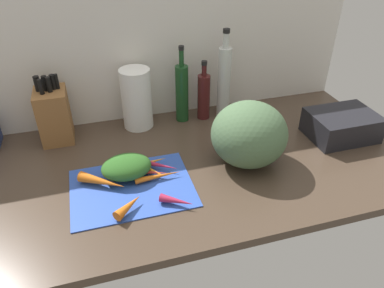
{
  "coord_description": "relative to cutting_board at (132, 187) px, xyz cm",
  "views": [
    {
      "loc": [
        -22.68,
        -101.14,
        76.51
      ],
      "look_at": [
        5.13,
        -6.58,
        11.36
      ],
      "focal_mm": 34.29,
      "sensor_mm": 36.0,
      "label": 1
    }
  ],
  "objects": [
    {
      "name": "bottle_1",
      "position": [
        36.19,
        37.91,
        9.63
      ],
      "size": [
        5.2,
        5.2,
        24.95
      ],
      "color": "#471919",
      "rests_on": "ground_plane"
    },
    {
      "name": "paper_towel_roll",
      "position": [
        8.73,
        38.85,
        11.7
      ],
      "size": [
        11.82,
        11.82,
        24.2
      ],
      "primitive_type": "cylinder",
      "color": "white",
      "rests_on": "ground_plane"
    },
    {
      "name": "carrot_2",
      "position": [
        8.75,
        7.76,
        1.85
      ],
      "size": [
        15.75,
        11.82,
        2.9
      ],
      "primitive_type": "cone",
      "rotation": [
        0.0,
        1.57,
        -0.59
      ],
      "color": "#B2264C",
      "rests_on": "cutting_board"
    },
    {
      "name": "ground_plane",
      "position": [
        15.71,
        9.35,
        -1.9
      ],
      "size": [
        170.0,
        80.0,
        3.0
      ],
      "primitive_type": "cube",
      "color": "#47382B"
    },
    {
      "name": "carrot_1",
      "position": [
        11.71,
        -12.09,
        1.72
      ],
      "size": [
        10.15,
        7.85,
        2.65
      ],
      "primitive_type": "cone",
      "rotation": [
        0.0,
        1.57,
        -0.57
      ],
      "color": "#B2264C",
      "rests_on": "cutting_board"
    },
    {
      "name": "wall_back",
      "position": [
        15.71,
        47.85,
        29.6
      ],
      "size": [
        170.0,
        3.0,
        60.0
      ],
      "primitive_type": "cube",
      "color": "silver",
      "rests_on": "ground_plane"
    },
    {
      "name": "carrot_7",
      "position": [
        -8.88,
        2.85,
        2.18
      ],
      "size": [
        15.09,
        12.11,
        3.56
      ],
      "primitive_type": "cone",
      "rotation": [
        0.0,
        1.57,
        -0.61
      ],
      "color": "orange",
      "rests_on": "cutting_board"
    },
    {
      "name": "dish_rack",
      "position": [
        82.51,
        8.5,
        4.54
      ],
      "size": [
        24.89,
        18.74,
        9.89
      ],
      "primitive_type": "cube",
      "color": "black",
      "rests_on": "ground_plane"
    },
    {
      "name": "carrot_5",
      "position": [
        7.45,
        4.62,
        1.65
      ],
      "size": [
        8.78,
        9.48,
        2.5
      ],
      "primitive_type": "cone",
      "rotation": [
        0.0,
        1.57,
        -0.85
      ],
      "color": "orange",
      "rests_on": "cutting_board"
    },
    {
      "name": "bottle_0",
      "position": [
        27.18,
        38.72,
        12.06
      ],
      "size": [
        5.27,
        5.27,
        31.56
      ],
      "color": "#19421E",
      "rests_on": "ground_plane"
    },
    {
      "name": "carrot_0",
      "position": [
        -2.41,
        -10.57,
        2.01
      ],
      "size": [
        9.83,
        9.27,
        3.21
      ],
      "primitive_type": "cone",
      "rotation": [
        0.0,
        1.57,
        0.73
      ],
      "color": "orange",
      "rests_on": "cutting_board"
    },
    {
      "name": "winter_squash",
      "position": [
        41.09,
        3.35,
        10.78
      ],
      "size": [
        25.98,
        25.52,
        22.35
      ],
      "primitive_type": "ellipsoid",
      "color": "#4C6B47",
      "rests_on": "ground_plane"
    },
    {
      "name": "carrot_3",
      "position": [
        4.62,
        8.35,
        2.04
      ],
      "size": [
        18.19,
        6.17,
        3.28
      ],
      "primitive_type": "cone",
      "rotation": [
        0.0,
        1.57,
        0.16
      ],
      "color": "orange",
      "rests_on": "cutting_board"
    },
    {
      "name": "carrot_greens_pile",
      "position": [
        -0.54,
        6.09,
        3.86
      ],
      "size": [
        16.38,
        12.6,
        6.93
      ],
      "primitive_type": "ellipsoid",
      "color": "#2D6023",
      "rests_on": "cutting_board"
    },
    {
      "name": "knife_block",
      "position": [
        -22.49,
        37.47,
        10.1
      ],
      "size": [
        11.29,
        13.33,
        25.62
      ],
      "color": "brown",
      "rests_on": "ground_plane"
    },
    {
      "name": "bottle_2",
      "position": [
        44.72,
        37.75,
        15.25
      ],
      "size": [
        5.23,
        5.23,
        36.81
      ],
      "color": "silver",
      "rests_on": "ground_plane"
    },
    {
      "name": "carrot_6",
      "position": [
        9.04,
        1.34,
        1.48
      ],
      "size": [
        15.69,
        2.9,
        2.16
      ],
      "primitive_type": "cone",
      "rotation": [
        0.0,
        1.57,
        0.05
      ],
      "color": "orange",
      "rests_on": "cutting_board"
    },
    {
      "name": "carrot_4",
      "position": [
        4.24,
        4.67,
        1.77
      ],
      "size": [
        16.91,
        8.54,
        2.73
      ],
      "primitive_type": "cone",
      "rotation": [
        0.0,
        1.57,
        -0.36
      ],
      "color": "red",
      "rests_on": "cutting_board"
    },
    {
      "name": "cutting_board",
      "position": [
        0.0,
        0.0,
        0.0
      ],
      "size": [
        38.44,
        29.18,
        0.8
      ],
      "primitive_type": "cube",
      "color": "#2D51B7",
      "rests_on": "ground_plane"
    }
  ]
}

